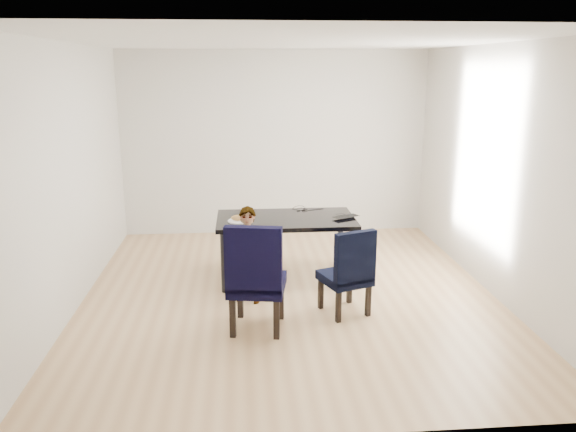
{
  "coord_description": "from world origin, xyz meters",
  "views": [
    {
      "loc": [
        -0.51,
        -5.79,
        2.45
      ],
      "look_at": [
        0.0,
        0.2,
        0.85
      ],
      "focal_mm": 35.0,
      "sensor_mm": 36.0,
      "label": 1
    }
  ],
  "objects": [
    {
      "name": "wall_front",
      "position": [
        0.0,
        -2.5,
        1.35
      ],
      "size": [
        4.5,
        0.01,
        2.7
      ],
      "primitive_type": "cube",
      "color": "silver",
      "rests_on": "ground"
    },
    {
      "name": "wall_right",
      "position": [
        2.25,
        0.0,
        1.35
      ],
      "size": [
        0.01,
        5.0,
        2.7
      ],
      "primitive_type": "cube",
      "color": "beige",
      "rests_on": "ground"
    },
    {
      "name": "dining_table",
      "position": [
        0.0,
        0.5,
        0.38
      ],
      "size": [
        1.6,
        0.9,
        0.75
      ],
      "primitive_type": "cube",
      "color": "black",
      "rests_on": "floor"
    },
    {
      "name": "chair_right",
      "position": [
        0.52,
        -0.51,
        0.46
      ],
      "size": [
        0.57,
        0.58,
        0.91
      ],
      "primitive_type": "cube",
      "rotation": [
        0.0,
        0.0,
        0.36
      ],
      "color": "black",
      "rests_on": "floor"
    },
    {
      "name": "ceiling",
      "position": [
        0.0,
        0.0,
        2.71
      ],
      "size": [
        4.5,
        5.0,
        0.01
      ],
      "primitive_type": "cube",
      "color": "white",
      "rests_on": "wall_back"
    },
    {
      "name": "chair_left",
      "position": [
        -0.38,
        -0.79,
        0.54
      ],
      "size": [
        0.6,
        0.62,
        1.08
      ],
      "primitive_type": "cube",
      "rotation": [
        0.0,
        0.0,
        -0.17
      ],
      "color": "black",
      "rests_on": "floor"
    },
    {
      "name": "floor",
      "position": [
        0.0,
        0.0,
        -0.01
      ],
      "size": [
        4.5,
        5.0,
        0.01
      ],
      "primitive_type": "cube",
      "color": "tan",
      "rests_on": "ground"
    },
    {
      "name": "cable_tangle",
      "position": [
        0.22,
        0.83,
        0.75
      ],
      "size": [
        0.15,
        0.15,
        0.01
      ],
      "primitive_type": "torus",
      "rotation": [
        0.0,
        0.0,
        -0.19
      ],
      "color": "black",
      "rests_on": "dining_table"
    },
    {
      "name": "wall_back",
      "position": [
        0.0,
        2.5,
        1.35
      ],
      "size": [
        4.5,
        0.01,
        2.7
      ],
      "primitive_type": "cube",
      "color": "silver",
      "rests_on": "ground"
    },
    {
      "name": "wall_left",
      "position": [
        -2.25,
        0.0,
        1.35
      ],
      "size": [
        0.01,
        5.0,
        2.7
      ],
      "primitive_type": "cube",
      "color": "silver",
      "rests_on": "ground"
    },
    {
      "name": "plate",
      "position": [
        -0.55,
        0.38,
        0.76
      ],
      "size": [
        0.28,
        0.28,
        0.01
      ],
      "primitive_type": "cylinder",
      "rotation": [
        0.0,
        0.0,
        0.13
      ],
      "color": "silver",
      "rests_on": "dining_table"
    },
    {
      "name": "laptop",
      "position": [
        0.67,
        0.46,
        0.76
      ],
      "size": [
        0.37,
        0.33,
        0.02
      ],
      "primitive_type": "imported",
      "rotation": [
        0.0,
        0.0,
        3.61
      ],
      "color": "black",
      "rests_on": "dining_table"
    },
    {
      "name": "sandwich",
      "position": [
        -0.55,
        0.37,
        0.8
      ],
      "size": [
        0.17,
        0.09,
        0.07
      ],
      "primitive_type": "ellipsoid",
      "rotation": [
        0.0,
        0.0,
        0.07
      ],
      "color": "olive",
      "rests_on": "plate"
    },
    {
      "name": "child",
      "position": [
        -0.45,
        -0.15,
        0.52
      ],
      "size": [
        0.44,
        0.35,
        1.04
      ],
      "primitive_type": "imported",
      "rotation": [
        0.0,
        0.0,
        -0.29
      ],
      "color": "#FF4115",
      "rests_on": "floor"
    }
  ]
}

